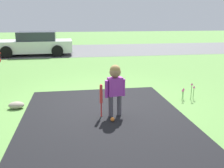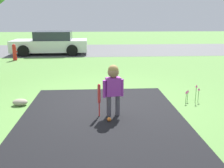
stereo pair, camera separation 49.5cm
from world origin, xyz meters
The scene contains 10 objects.
ground_plane centered at (0.00, 0.00, 0.00)m, with size 60.00×60.00×0.00m, color #5B8C42.
driveway_strip centered at (0.01, -2.50, 0.00)m, with size 3.34×7.00×0.01m.
street_strip centered at (0.00, 9.96, 0.00)m, with size 40.00×6.00×0.01m.
child centered at (0.24, -0.98, 0.70)m, with size 0.43×0.23×1.08m.
baseball_bat centered at (-0.05, -1.00, 0.45)m, with size 0.06×0.06×0.69m.
sports_ball centered at (0.14, -1.28, 0.04)m, with size 0.08×0.08×0.08m.
fire_hydrant centered at (-3.95, 6.19, 0.37)m, with size 0.24×0.21×0.77m.
parked_car centered at (-2.58, 8.29, 0.59)m, with size 4.08×2.10×1.24m.
flower_bed centered at (2.20, -0.24, 0.29)m, with size 0.40×0.19×0.44m.
edging_rock centered at (-1.88, -0.23, 0.08)m, with size 0.34×0.24×0.16m.
Camera 2 is at (-0.09, -5.84, 1.99)m, focal length 40.00 mm.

